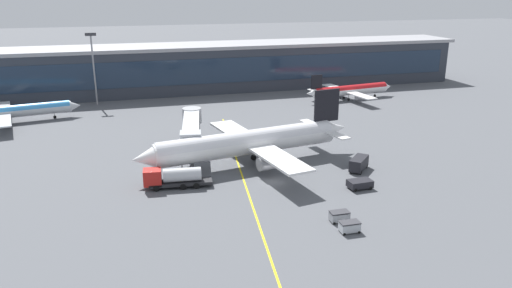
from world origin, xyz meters
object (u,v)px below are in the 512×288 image
pushback_tug (359,184)px  commuter_jet_near (6,112)px  fuel_tanker (173,177)px  baggage_cart_1 (339,216)px  baggage_cart_0 (350,227)px  commuter_jet_far (350,90)px  crew_van (359,163)px  main_airliner (249,142)px

pushback_tug → commuter_jet_near: size_ratio=0.12×
fuel_tanker → pushback_tug: (28.45, -8.55, -0.90)m
fuel_tanker → baggage_cart_1: size_ratio=4.12×
pushback_tug → baggage_cart_1: bearing=-129.5°
baggage_cart_0 → commuter_jet_far: size_ratio=0.09×
fuel_tanker → pushback_tug: 29.72m
crew_van → commuter_jet_far: (23.99, 52.23, 1.42)m
baggage_cart_0 → crew_van: bearing=60.1°
pushback_tug → commuter_jet_far: commuter_jet_far is taller
main_airliner → commuter_jet_far: (41.69, 44.24, -1.54)m
fuel_tanker → pushback_tug: fuel_tanker is taller
fuel_tanker → baggage_cart_0: (20.38, -21.50, -0.96)m
fuel_tanker → commuter_jet_far: commuter_jet_far is taller
crew_van → pushback_tug: size_ratio=1.30×
fuel_tanker → commuter_jet_near: size_ratio=0.33×
baggage_cart_0 → baggage_cart_1: same height
crew_van → baggage_cart_0: size_ratio=1.89×
commuter_jet_far → main_airliner: bearing=-133.3°
baggage_cart_1 → crew_van: bearing=55.8°
main_airliner → commuter_jet_near: main_airliner is taller
pushback_tug → commuter_jet_far: (27.64, 59.69, 1.88)m
crew_van → commuter_jet_far: commuter_jet_far is taller
baggage_cart_0 → commuter_jet_near: bearing=126.8°
main_airliner → crew_van: 19.65m
crew_van → baggage_cart_1: size_ratio=1.89×
commuter_jet_far → pushback_tug: bearing=-114.9°
fuel_tanker → commuter_jet_near: (-32.79, 49.62, 1.02)m
baggage_cart_0 → main_airliner: bearing=101.9°
commuter_jet_far → fuel_tanker: bearing=-137.6°
main_airliner → commuter_jet_near: 63.68m
fuel_tanker → baggage_cart_1: fuel_tanker is taller
pushback_tug → baggage_cart_0: 15.26m
pushback_tug → fuel_tanker: bearing=163.3°
crew_van → pushback_tug: 8.32m
main_airliner → pushback_tug: 21.16m
commuter_jet_near → crew_van: bearing=-38.0°
main_airliner → baggage_cart_1: 26.14m
commuter_jet_far → crew_van: bearing=-114.7°
fuel_tanker → baggage_cart_0: size_ratio=4.12×
commuter_jet_far → baggage_cart_1: bearing=-117.2°
baggage_cart_0 → commuter_jet_far: 80.97m
main_airliner → pushback_tug: size_ratio=10.73×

